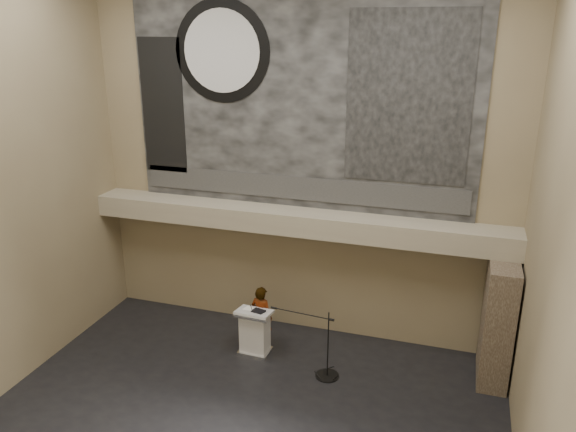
% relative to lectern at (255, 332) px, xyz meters
% --- Properties ---
extents(floor, '(10.00, 10.00, 0.00)m').
position_rel_lectern_xyz_m(floor, '(0.57, -2.47, -0.55)').
color(floor, black).
rests_on(floor, ground).
extents(wall_back, '(10.00, 0.02, 8.50)m').
position_rel_lectern_xyz_m(wall_back, '(0.57, 1.53, 3.70)').
color(wall_back, '#7D6C4F').
rests_on(wall_back, floor).
extents(wall_front, '(10.00, 0.02, 8.50)m').
position_rel_lectern_xyz_m(wall_front, '(0.57, -6.47, 3.70)').
color(wall_front, '#7D6C4F').
rests_on(wall_front, floor).
extents(wall_right, '(0.02, 8.00, 8.50)m').
position_rel_lectern_xyz_m(wall_right, '(5.57, -2.47, 3.70)').
color(wall_right, '#7D6C4F').
rests_on(wall_right, floor).
extents(soffit, '(10.00, 0.80, 0.50)m').
position_rel_lectern_xyz_m(soffit, '(0.57, 1.13, 2.40)').
color(soffit, gray).
rests_on(soffit, wall_back).
extents(sprinkler_left, '(0.04, 0.04, 0.06)m').
position_rel_lectern_xyz_m(sprinkler_left, '(-1.03, 1.08, 2.12)').
color(sprinkler_left, '#B2893D').
rests_on(sprinkler_left, soffit).
extents(sprinkler_right, '(0.04, 0.04, 0.06)m').
position_rel_lectern_xyz_m(sprinkler_right, '(2.47, 1.08, 2.12)').
color(sprinkler_right, '#B2893D').
rests_on(sprinkler_right, soffit).
extents(banner, '(8.00, 0.05, 5.00)m').
position_rel_lectern_xyz_m(banner, '(0.57, 1.50, 5.15)').
color(banner, black).
rests_on(banner, wall_back).
extents(banner_text_strip, '(7.76, 0.02, 0.55)m').
position_rel_lectern_xyz_m(banner_text_strip, '(0.57, 1.46, 3.10)').
color(banner_text_strip, '#2E2E2E').
rests_on(banner_text_strip, banner).
extents(banner_clock_rim, '(2.30, 0.02, 2.30)m').
position_rel_lectern_xyz_m(banner_clock_rim, '(-1.23, 1.46, 6.15)').
color(banner_clock_rim, black).
rests_on(banner_clock_rim, banner).
extents(banner_clock_face, '(1.84, 0.02, 1.84)m').
position_rel_lectern_xyz_m(banner_clock_face, '(-1.23, 1.44, 6.15)').
color(banner_clock_face, silver).
rests_on(banner_clock_face, banner).
extents(banner_building_print, '(2.60, 0.02, 3.60)m').
position_rel_lectern_xyz_m(banner_building_print, '(2.97, 1.46, 5.25)').
color(banner_building_print, black).
rests_on(banner_building_print, banner).
extents(banner_brick_print, '(1.10, 0.02, 3.20)m').
position_rel_lectern_xyz_m(banner_brick_print, '(-2.83, 1.46, 4.85)').
color(banner_brick_print, black).
rests_on(banner_brick_print, banner).
extents(stone_pier, '(0.60, 1.40, 2.70)m').
position_rel_lectern_xyz_m(stone_pier, '(5.22, 0.68, 0.80)').
color(stone_pier, '#433629').
rests_on(stone_pier, floor).
extents(lectern, '(0.81, 0.60, 1.14)m').
position_rel_lectern_xyz_m(lectern, '(0.00, 0.00, 0.00)').
color(lectern, silver).
rests_on(lectern, floor).
extents(binder, '(0.32, 0.28, 0.04)m').
position_rel_lectern_xyz_m(binder, '(0.11, -0.04, 0.56)').
color(binder, black).
rests_on(binder, lectern).
extents(papers, '(0.26, 0.31, 0.00)m').
position_rel_lectern_xyz_m(papers, '(-0.17, 0.01, 0.55)').
color(papers, white).
rests_on(papers, lectern).
extents(speaker_person, '(0.63, 0.49, 1.54)m').
position_rel_lectern_xyz_m(speaker_person, '(0.04, 0.34, 0.22)').
color(speaker_person, silver).
rests_on(speaker_person, floor).
extents(mic_stand, '(1.59, 0.52, 1.56)m').
position_rel_lectern_xyz_m(mic_stand, '(1.78, -0.39, -0.32)').
color(mic_stand, black).
rests_on(mic_stand, floor).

